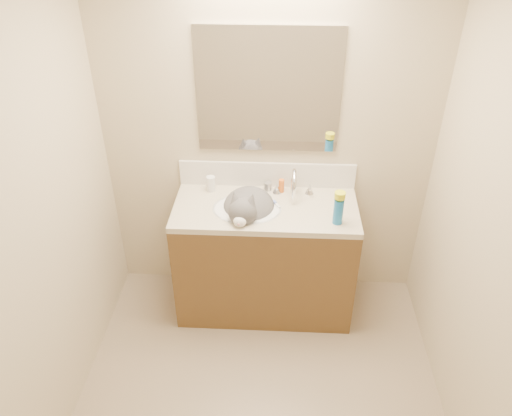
# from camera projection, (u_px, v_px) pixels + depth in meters

# --- Properties ---
(room_shell) EXTENTS (2.24, 2.54, 2.52)m
(room_shell) POSITION_uv_depth(u_px,v_px,m) (259.00, 210.00, 2.08)
(room_shell) COLOR #BCAB8C
(room_shell) RESTS_ON ground
(vanity_cabinet) EXTENTS (1.20, 0.55, 0.82)m
(vanity_cabinet) POSITION_uv_depth(u_px,v_px,m) (265.00, 260.00, 3.49)
(vanity_cabinet) COLOR brown
(vanity_cabinet) RESTS_ON ground
(counter_slab) EXTENTS (1.20, 0.55, 0.04)m
(counter_slab) POSITION_uv_depth(u_px,v_px,m) (266.00, 209.00, 3.25)
(counter_slab) COLOR #C2B598
(counter_slab) RESTS_ON vanity_cabinet
(basin) EXTENTS (0.45, 0.36, 0.14)m
(basin) POSITION_uv_depth(u_px,v_px,m) (247.00, 217.00, 3.26)
(basin) COLOR white
(basin) RESTS_ON vanity_cabinet
(faucet) EXTENTS (0.28, 0.20, 0.21)m
(faucet) POSITION_uv_depth(u_px,v_px,m) (294.00, 185.00, 3.30)
(faucet) COLOR silver
(faucet) RESTS_ON counter_slab
(cat) EXTENTS (0.40, 0.51, 0.35)m
(cat) POSITION_uv_depth(u_px,v_px,m) (248.00, 209.00, 3.23)
(cat) COLOR #4C4A4C
(cat) RESTS_ON basin
(backsplash) EXTENTS (1.20, 0.02, 0.18)m
(backsplash) POSITION_uv_depth(u_px,v_px,m) (267.00, 174.00, 3.41)
(backsplash) COLOR silver
(backsplash) RESTS_ON counter_slab
(mirror) EXTENTS (0.90, 0.02, 0.80)m
(mirror) POSITION_uv_depth(u_px,v_px,m) (268.00, 92.00, 3.08)
(mirror) COLOR white
(mirror) RESTS_ON room_shell
(pill_bottle) EXTENTS (0.07, 0.07, 0.11)m
(pill_bottle) POSITION_uv_depth(u_px,v_px,m) (211.00, 184.00, 3.38)
(pill_bottle) COLOR silver
(pill_bottle) RESTS_ON counter_slab
(pill_label) EXTENTS (0.07, 0.07, 0.04)m
(pill_label) POSITION_uv_depth(u_px,v_px,m) (211.00, 185.00, 3.38)
(pill_label) COLOR orange
(pill_label) RESTS_ON pill_bottle
(silver_jar) EXTENTS (0.07, 0.07, 0.06)m
(silver_jar) POSITION_uv_depth(u_px,v_px,m) (268.00, 186.00, 3.39)
(silver_jar) COLOR #B7B7BC
(silver_jar) RESTS_ON counter_slab
(amber_bottle) EXTENTS (0.05, 0.05, 0.09)m
(amber_bottle) POSITION_uv_depth(u_px,v_px,m) (281.00, 186.00, 3.37)
(amber_bottle) COLOR orange
(amber_bottle) RESTS_ON counter_slab
(toothbrush) EXTENTS (0.08, 0.12, 0.01)m
(toothbrush) POSITION_uv_depth(u_px,v_px,m) (275.00, 203.00, 3.27)
(toothbrush) COLOR silver
(toothbrush) RESTS_ON counter_slab
(toothbrush_head) EXTENTS (0.03, 0.03, 0.02)m
(toothbrush_head) POSITION_uv_depth(u_px,v_px,m) (275.00, 202.00, 3.27)
(toothbrush_head) COLOR #667FD9
(toothbrush_head) RESTS_ON counter_slab
(spray_can) EXTENTS (0.07, 0.07, 0.17)m
(spray_can) POSITION_uv_depth(u_px,v_px,m) (338.00, 211.00, 3.04)
(spray_can) COLOR #1867AD
(spray_can) RESTS_ON counter_slab
(spray_cap) EXTENTS (0.08, 0.08, 0.04)m
(spray_cap) POSITION_uv_depth(u_px,v_px,m) (340.00, 195.00, 2.98)
(spray_cap) COLOR yellow
(spray_cap) RESTS_ON spray_can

